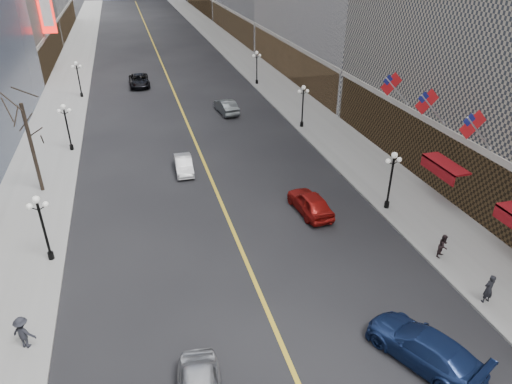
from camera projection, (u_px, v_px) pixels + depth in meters
sidewalk_east at (264, 76)px, 68.70m from camera, size 6.00×230.00×0.15m
sidewalk_west at (67, 90)px, 62.07m from camera, size 6.00×230.00×0.15m
lane_line at (163, 67)px, 73.87m from camera, size 0.25×200.00×0.02m
streetlamp_east_1 at (391, 175)px, 33.02m from camera, size 1.26×0.44×4.52m
streetlamp_east_2 at (303, 102)px, 48.23m from camera, size 1.26×0.44×4.52m
streetlamp_east_3 at (257, 64)px, 63.44m from camera, size 1.26×0.44×4.52m
streetlamp_west_1 at (42, 222)px, 27.43m from camera, size 1.26×0.44×4.52m
streetlamp_west_2 at (67, 123)px, 42.64m from camera, size 1.26×0.44×4.52m
streetlamp_west_3 at (78, 75)px, 57.85m from camera, size 1.26×0.44×4.52m
flag_3 at (474, 127)px, 29.21m from camera, size 2.87×0.12×2.87m
flag_4 at (428, 104)px, 33.44m from camera, size 2.87×0.12×2.87m
flag_5 at (393, 86)px, 37.66m from camera, size 2.87×0.12×2.87m
awning_c at (443, 166)px, 33.95m from camera, size 1.40×4.00×0.93m
tree_west_far at (24, 118)px, 33.88m from camera, size 3.60×3.60×7.92m
car_nb_mid at (184, 165)px, 39.74m from camera, size 1.58×4.12×1.34m
car_nb_far at (139, 81)px, 63.66m from camera, size 2.72×5.83×1.61m
car_sb_near at (424, 347)px, 21.56m from camera, size 4.54×6.24×1.68m
car_sb_mid at (310, 203)px, 33.62m from camera, size 2.35×5.02×1.66m
car_sb_far at (226, 106)px, 53.53m from camera, size 2.19×5.05×1.62m
ped_ne_corner at (489, 289)px, 24.88m from camera, size 0.69×0.53×1.81m
ped_east_walk at (443, 246)px, 28.62m from camera, size 0.88×0.73×1.58m
ped_west_walk at (23, 333)px, 22.08m from camera, size 1.26×0.94×1.81m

